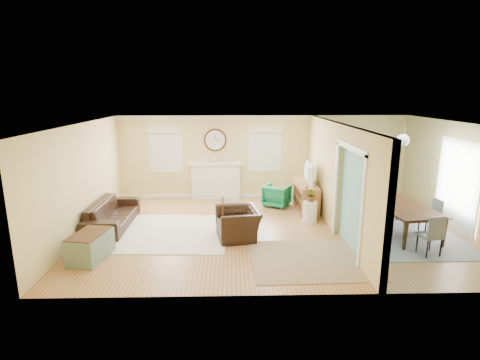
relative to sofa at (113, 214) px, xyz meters
name	(u,v)px	position (x,y,z in m)	size (l,w,h in m)	color
floor	(273,230)	(4.00, -0.41, -0.33)	(9.00, 9.00, 0.00)	#935E29
wall_back	(263,157)	(4.00, 2.59, 0.97)	(9.00, 0.02, 2.60)	#E0C67D
wall_front	(296,221)	(4.00, -3.41, 0.97)	(9.00, 0.02, 2.60)	#E0C67D
wall_left	(82,180)	(-0.50, -0.41, 0.97)	(0.02, 6.00, 2.60)	#E0C67D
wall_right	(461,178)	(8.50, -0.41, 0.97)	(0.02, 6.00, 2.60)	#E0C67D
ceiling	(275,123)	(4.00, -0.41, 2.27)	(9.00, 6.00, 0.02)	white
partition	(334,173)	(5.51, -0.13, 1.03)	(0.17, 6.00, 2.60)	#E0C67D
fireplace	(216,180)	(2.50, 2.47, 0.27)	(1.70, 0.30, 1.17)	white
wall_clock	(215,140)	(2.50, 2.56, 1.52)	(0.70, 0.07, 0.70)	#412612
window_left	(165,146)	(0.95, 2.55, 1.33)	(1.05, 0.13, 1.42)	white
window_right	(265,146)	(4.05, 2.55, 1.33)	(1.05, 0.13, 1.42)	white
french_doors	(458,186)	(8.45, -0.41, 0.77)	(0.06, 1.70, 2.20)	white
pendant	(403,140)	(7.00, -0.41, 1.88)	(0.30, 0.30, 0.55)	gold
rug_cream	(167,232)	(1.42, -0.50, -0.32)	(2.92, 2.53, 0.02)	white
rug_jute	(311,259)	(4.59, -2.08, -0.32)	(2.41, 1.97, 0.01)	tan
rug_grey	(401,233)	(7.04, -0.71, -0.32)	(2.46, 3.08, 0.01)	gray
sofa	(113,214)	(0.00, 0.00, 0.00)	(2.23, 0.87, 0.65)	black
eames_chair	(238,223)	(3.13, -0.84, 0.02)	(1.06, 0.92, 0.69)	black
green_chair	(277,196)	(4.33, 1.59, 0.00)	(0.69, 0.71, 0.64)	#036F3B
trunk	(90,246)	(0.13, -1.92, -0.05)	(0.74, 1.05, 0.55)	slate
credenza	(306,197)	(5.10, 1.15, 0.07)	(0.50, 1.47, 0.80)	#A7723E
tv	(306,173)	(5.08, 1.15, 0.76)	(1.00, 0.13, 0.57)	black
garden_stool	(310,212)	(5.03, 0.19, -0.05)	(0.37, 0.37, 0.54)	white
potted_plant	(311,195)	(5.03, 0.19, 0.41)	(0.34, 0.30, 0.38)	#337F33
dining_table	(403,220)	(7.04, -0.71, 0.02)	(1.98, 1.10, 0.70)	#412612
dining_chair_n	(384,197)	(7.07, 0.48, 0.23)	(0.46, 0.46, 0.95)	gray
dining_chair_s	(430,231)	(7.07, -1.89, 0.19)	(0.45, 0.45, 0.88)	gray
dining_chair_w	(375,211)	(6.38, -0.63, 0.23)	(0.43, 0.43, 0.95)	white
dining_chair_e	(430,214)	(7.67, -0.73, 0.18)	(0.38, 0.38, 0.86)	gray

